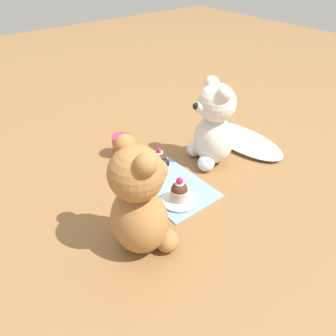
# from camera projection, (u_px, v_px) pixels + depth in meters

# --- Properties ---
(ground_plane) EXTENTS (4.00, 4.00, 0.00)m
(ground_plane) POSITION_uv_depth(u_px,v_px,m) (168.00, 184.00, 0.92)
(ground_plane) COLOR olive
(knitted_placemat) EXTENTS (0.27, 0.17, 0.01)m
(knitted_placemat) POSITION_uv_depth(u_px,v_px,m) (168.00, 183.00, 0.92)
(knitted_placemat) COLOR #7A9ED1
(knitted_placemat) RESTS_ON ground_plane
(tulle_cloth) EXTENTS (0.31, 0.15, 0.02)m
(tulle_cloth) POSITION_uv_depth(u_px,v_px,m) (242.00, 140.00, 1.09)
(tulle_cloth) COLOR silver
(tulle_cloth) RESTS_ON ground_plane
(teddy_bear_cream) EXTENTS (0.16, 0.15, 0.25)m
(teddy_bear_cream) POSITION_uv_depth(u_px,v_px,m) (213.00, 127.00, 0.95)
(teddy_bear_cream) COLOR silver
(teddy_bear_cream) RESTS_ON ground_plane
(teddy_bear_tan) EXTENTS (0.15, 0.14, 0.26)m
(teddy_bear_tan) POSITION_uv_depth(u_px,v_px,m) (140.00, 203.00, 0.67)
(teddy_bear_tan) COLOR #A3703D
(teddy_bear_tan) RESTS_ON ground_plane
(cupcake_near_cream_bear) EXTENTS (0.05, 0.05, 0.07)m
(cupcake_near_cream_bear) POSITION_uv_depth(u_px,v_px,m) (159.00, 161.00, 0.96)
(cupcake_near_cream_bear) COLOR #B2ADA3
(cupcake_near_cream_bear) RESTS_ON knitted_placemat
(saucer_plate) EXTENTS (0.09, 0.09, 0.01)m
(saucer_plate) POSITION_uv_depth(u_px,v_px,m) (179.00, 199.00, 0.85)
(saucer_plate) COLOR white
(saucer_plate) RESTS_ON knitted_placemat
(cupcake_near_tan_bear) EXTENTS (0.05, 0.05, 0.07)m
(cupcake_near_tan_bear) POSITION_uv_depth(u_px,v_px,m) (179.00, 191.00, 0.84)
(cupcake_near_tan_bear) COLOR #B2ADA3
(cupcake_near_tan_bear) RESTS_ON saucer_plate
(juice_glass) EXTENTS (0.06, 0.06, 0.07)m
(juice_glass) POSITION_uv_depth(u_px,v_px,m) (122.00, 146.00, 1.02)
(juice_glass) COLOR #DB3356
(juice_glass) RESTS_ON ground_plane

